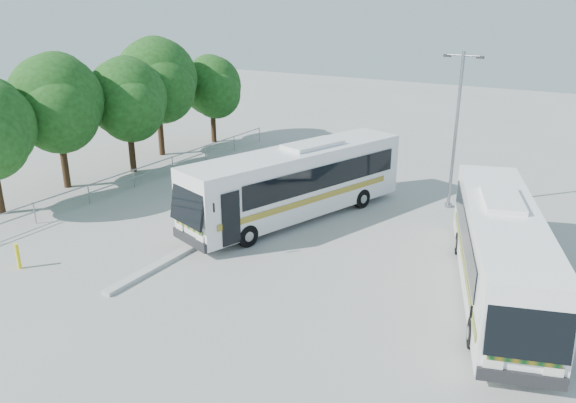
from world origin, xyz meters
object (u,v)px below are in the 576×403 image
Objects in this scene: tree_far_c at (128,98)px; coach_main at (297,181)px; coach_adjacent at (500,249)px; lamppost at (456,125)px; tree_far_d at (158,79)px; bollard at (18,256)px; tree_far_b at (57,101)px; tree_far_e at (212,86)px.

coach_main is (11.73, -1.53, -2.51)m from tree_far_c.
lamppost is at bearing 97.86° from coach_adjacent.
tree_far_d reaches higher than coach_adjacent.
lamppost reaches higher than coach_adjacent.
tree_far_c is at bearing 115.99° from bollard.
tree_far_b is 7.10× the size of bollard.
tree_far_c is 6.62× the size of bollard.
tree_far_d is at bearing 176.03° from coach_main.
lamppost is (17.81, -4.79, 0.13)m from tree_far_e.
coach_adjacent is at bearing -19.63° from tree_far_d.
tree_far_c is 17.64m from lamppost.
tree_far_e is 0.81× the size of lamppost.
bollard is at bearing -72.87° from tree_far_e.
bollard is (5.49, -11.26, -3.77)m from tree_far_c.
tree_far_c is at bearing -86.46° from tree_far_e.
tree_far_d is 4.65m from tree_far_e.
tree_far_c is at bearing 77.09° from tree_far_b.
lamppost is at bearing -0.89° from tree_far_d.
tree_far_b is 22.11m from coach_adjacent.
tree_far_b is at bearing -102.91° from tree_far_c.
tree_far_b reaches higher than tree_far_c.
tree_far_c is at bearing -165.46° from lamppost.
coach_main is 9.68m from coach_adjacent.
coach_adjacent is (21.92, -0.32, -2.93)m from tree_far_b.
tree_far_b is at bearing -87.77° from tree_far_d.
tree_far_c reaches higher than tree_far_e.
bollard is at bearing -65.94° from tree_far_d.
coach_adjacent is 1.50× the size of lamppost.
tree_far_d reaches higher than tree_far_e.
tree_far_b is 19.62m from lamppost.
tree_far_e is at bearing 168.35° from lamppost.
bollard is (-6.24, -9.73, -1.26)m from coach_main.
tree_far_b is 7.61m from tree_far_d.
tree_far_e reaches higher than coach_adjacent.
tree_far_e is at bearing 131.93° from coach_adjacent.
tree_far_e is at bearing 88.17° from tree_far_b.
bollard is (-11.82, -14.67, -3.53)m from lamppost.
tree_far_b is 13.15m from coach_main.
coach_main is 1.06× the size of coach_adjacent.
coach_main is at bearing -38.48° from tree_far_e.
tree_far_b reaches higher than coach_main.
tree_far_c is 0.89× the size of lamppost.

